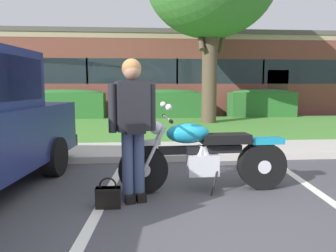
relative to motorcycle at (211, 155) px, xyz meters
name	(u,v)px	position (x,y,z in m)	size (l,w,h in m)	color
ground_plane	(193,229)	(-0.41, -1.14, -0.48)	(140.00, 140.00, 0.00)	#424247
curb_strip	(169,158)	(-0.41, 1.72, -0.42)	(60.00, 0.20, 0.12)	#B7B2A8
concrete_walk	(166,150)	(-0.41, 2.57, -0.44)	(60.00, 1.50, 0.08)	#B7B2A8
grass_lawn	(157,127)	(-0.41, 6.39, -0.45)	(60.00, 6.13, 0.06)	#478433
stall_stripe_0	(91,224)	(-1.42, -0.94, -0.48)	(0.12, 4.40, 0.01)	silver
motorcycle	(211,155)	(0.00, 0.00, 0.00)	(2.24, 0.82, 1.18)	black
rider_person	(133,120)	(-1.01, -0.29, 0.51)	(0.55, 0.36, 1.70)	black
handbag	(108,196)	(-1.29, -0.51, -0.34)	(0.28, 0.13, 0.36)	black
hedge_left	(63,104)	(-4.14, 9.42, 0.17)	(3.38, 0.90, 1.24)	#286028
hedge_center_left	(165,103)	(0.07, 9.42, 0.17)	(3.01, 0.90, 1.24)	#286028
hedge_center_right	(262,103)	(4.28, 9.42, 0.17)	(2.81, 0.90, 1.24)	#286028
brick_building	(168,76)	(0.68, 15.03, 1.46)	(23.49, 9.63, 3.88)	brown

